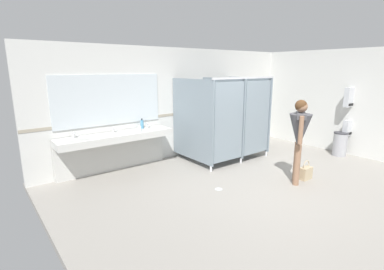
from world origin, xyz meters
name	(u,v)px	position (x,y,z in m)	size (l,w,h in m)	color
ground_plane	(272,190)	(0.00, 0.00, -0.05)	(7.18, 6.08, 0.10)	gray
wall_back	(183,103)	(0.00, 2.80, 1.30)	(7.18, 0.12, 2.61)	silver
wall_side_right	(363,104)	(3.35, 0.00, 1.30)	(0.12, 6.08, 2.61)	silver
wall_back_tile_band	(184,113)	(0.00, 2.74, 1.05)	(7.18, 0.01, 0.06)	#9E937F
vanity_counter	(116,144)	(-1.90, 2.54, 0.61)	(2.38, 0.53, 0.95)	silver
mirror_panel	(109,100)	(-1.90, 2.73, 1.50)	(2.28, 0.02, 1.02)	silver
bathroom_stalls	(228,117)	(0.59, 1.81, 1.02)	(1.89, 1.44, 1.95)	gray
paper_towel_dispenser_upper	(350,97)	(3.22, 0.26, 1.45)	(0.39, 0.13, 0.47)	#B7BABF
paper_towel_dispenser_lower	(348,128)	(3.22, 0.21, 0.69)	(0.34, 0.13, 0.39)	#B7BABF
trash_bin	(340,144)	(2.99, 0.26, 0.30)	(0.33, 0.33, 0.59)	#99999E
person_standing	(299,132)	(0.54, -0.11, 1.00)	(0.56, 0.56, 1.59)	#8C664C
handbag	(306,173)	(0.87, -0.12, 0.13)	(0.27, 0.15, 0.38)	tan
soap_dispenser	(142,124)	(-1.24, 2.61, 0.94)	(0.07, 0.07, 0.22)	teal
paper_cup	(139,129)	(-1.44, 2.36, 0.89)	(0.07, 0.07, 0.11)	white
floor_drain_cover	(219,189)	(-0.82, 0.55, 0.00)	(0.14, 0.14, 0.01)	#B7BABF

